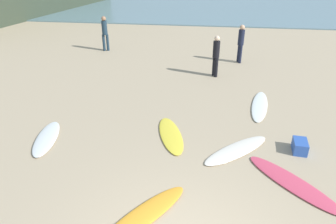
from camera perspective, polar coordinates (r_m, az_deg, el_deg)
surfboard_0 at (r=8.97m, az=0.52°, el=-4.22°), size 1.20×2.17×0.06m
surfboard_1 at (r=9.45m, az=-21.36°, el=-4.47°), size 0.98×1.98×0.09m
surfboard_2 at (r=6.57m, az=-4.19°, el=-18.16°), size 1.72×2.09×0.08m
surfboard_3 at (r=11.11m, az=16.46°, el=1.11°), size 0.93×2.54×0.06m
surfboard_4 at (r=7.80m, az=21.86°, el=-11.96°), size 2.09×2.22×0.06m
surfboard_5 at (r=8.52m, az=12.48°, el=-6.82°), size 2.02×1.97×0.07m
beachgoer_near at (r=15.30m, az=13.20°, el=12.43°), size 0.36×0.36×1.78m
beachgoer_mid at (r=13.26m, az=8.79°, el=10.45°), size 0.38×0.38×1.73m
beachgoer_far at (r=17.20m, az=-11.52°, el=14.23°), size 0.36×0.36×1.81m
beach_cooler at (r=8.95m, az=23.02°, el=-5.80°), size 0.40×0.57×0.32m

